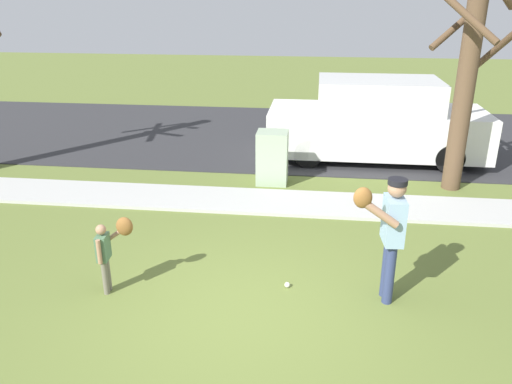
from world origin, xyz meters
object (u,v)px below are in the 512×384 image
person_child (110,246)px  parked_van_white (376,122)px  person_adult (390,227)px  baseball (287,285)px  street_tree_near (467,74)px  utility_cabinet (272,158)px

person_child → parked_van_white: parked_van_white is taller
person_adult → baseball: size_ratio=22.53×
street_tree_near → utility_cabinet: bearing=-178.1°
utility_cabinet → parked_van_white: parked_van_white is taller
baseball → street_tree_near: 5.67m
street_tree_near → parked_van_white: (-1.40, 1.83, -1.40)m
person_child → person_adult: bearing=-0.9°
person_adult → parked_van_white: parked_van_white is taller
person_adult → utility_cabinet: bearing=-70.7°
person_child → utility_cabinet: utility_cabinet is taller
person_adult → person_child: 3.58m
utility_cabinet → parked_van_white: 3.02m
street_tree_near → parked_van_white: street_tree_near is taller
person_adult → utility_cabinet: (-1.83, 4.19, -0.49)m
person_child → utility_cabinet: (1.73, 4.40, -0.12)m
utility_cabinet → baseball: bearing=-81.9°
baseball → street_tree_near: street_tree_near is taller
person_adult → parked_van_white: bearing=-98.3°
person_child → street_tree_near: (5.39, 4.52, 1.63)m
person_child → baseball: bearing=4.3°
person_adult → person_child: (-3.56, -0.21, -0.37)m
baseball → street_tree_near: bearing=53.5°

